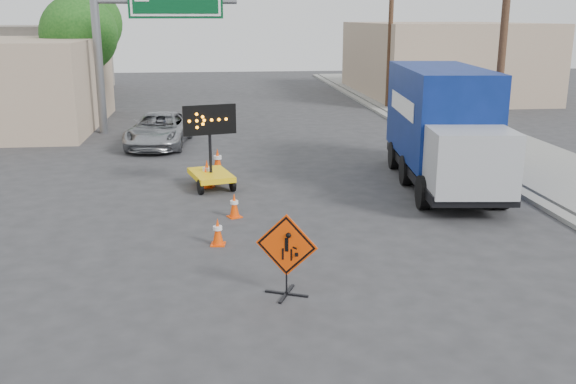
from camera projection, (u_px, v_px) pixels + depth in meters
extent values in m
plane|color=#2D2D30|center=(306.00, 294.00, 11.92)|extent=(100.00, 100.00, 0.00)
cube|color=gray|center=(425.00, 137.00, 27.07)|extent=(0.40, 60.00, 0.12)
cube|color=gray|center=(477.00, 136.00, 27.31)|extent=(4.00, 60.00, 0.15)
cube|color=gray|center=(9.00, 60.00, 42.25)|extent=(12.00, 10.00, 4.40)
cube|color=tan|center=(440.00, 59.00, 41.48)|extent=(10.00, 14.00, 4.60)
cylinder|color=slate|center=(98.00, 55.00, 27.55)|extent=(0.36, 0.36, 6.80)
cylinder|color=slate|center=(166.00, 2.00, 27.29)|extent=(6.00, 0.20, 0.20)
cylinder|color=slate|center=(84.00, 26.00, 34.70)|extent=(0.44, 0.44, 9.00)
cylinder|color=#4B3120|center=(504.00, 32.00, 21.19)|extent=(0.26, 0.26, 9.00)
cylinder|color=#4B3120|center=(391.00, 26.00, 34.60)|extent=(0.26, 0.26, 9.00)
cylinder|color=#4B3120|center=(84.00, 87.00, 31.68)|extent=(0.28, 0.28, 3.25)
sphere|color=#144513|center=(79.00, 34.00, 31.01)|extent=(3.71, 3.71, 3.71)
cylinder|color=#4B3120|center=(92.00, 71.00, 39.19)|extent=(0.28, 0.28, 3.58)
sphere|color=#144513|center=(88.00, 23.00, 38.45)|extent=(4.10, 4.10, 4.10)
cube|color=black|center=(287.00, 294.00, 11.90)|extent=(0.79, 0.39, 0.04)
cube|color=black|center=(287.00, 294.00, 11.90)|extent=(0.39, 0.79, 0.04)
cylinder|color=black|center=(287.00, 278.00, 11.82)|extent=(0.03, 0.03, 0.65)
cube|color=#F44205|center=(286.00, 245.00, 11.65)|extent=(1.09, 0.50, 1.18)
cube|color=black|center=(286.00, 245.00, 11.65)|extent=(1.01, 0.45, 1.10)
cube|color=yellow|center=(211.00, 175.00, 19.23)|extent=(1.48, 1.98, 0.16)
cylinder|color=black|center=(210.00, 142.00, 18.96)|extent=(0.09, 0.09, 1.94)
cube|color=black|center=(209.00, 120.00, 18.79)|extent=(1.56, 0.49, 0.88)
imported|color=#9EA0A5|center=(159.00, 130.00, 25.40)|extent=(2.64, 4.89, 1.30)
cube|color=black|center=(442.00, 169.00, 19.36)|extent=(2.98, 7.50, 0.27)
cube|color=#061951|center=(437.00, 113.00, 19.64)|extent=(2.89, 5.88, 2.74)
cube|color=#9EA0A5|center=(483.00, 162.00, 16.33)|extent=(2.27, 1.86, 1.64)
cube|color=#F44205|center=(218.00, 244.00, 14.50)|extent=(0.36, 0.36, 0.03)
cone|color=#F44205|center=(218.00, 231.00, 14.42)|extent=(0.25, 0.25, 0.61)
cylinder|color=silver|center=(218.00, 228.00, 14.40)|extent=(0.20, 0.20, 0.09)
cube|color=#F44205|center=(235.00, 217.00, 16.50)|extent=(0.42, 0.42, 0.03)
cone|color=#F44205|center=(234.00, 205.00, 16.42)|extent=(0.25, 0.25, 0.60)
cylinder|color=silver|center=(234.00, 202.00, 16.40)|extent=(0.20, 0.20, 0.09)
cube|color=#F44205|center=(207.00, 185.00, 19.55)|extent=(0.45, 0.45, 0.03)
cone|color=#F44205|center=(207.00, 172.00, 19.45)|extent=(0.32, 0.32, 0.78)
cylinder|color=silver|center=(207.00, 169.00, 19.42)|extent=(0.26, 0.26, 0.11)
cube|color=#F44205|center=(206.00, 187.00, 19.37)|extent=(0.40, 0.40, 0.03)
cone|color=#F44205|center=(206.00, 177.00, 19.28)|extent=(0.25, 0.25, 0.61)
cylinder|color=silver|center=(206.00, 174.00, 19.26)|extent=(0.21, 0.21, 0.09)
cube|color=#F44205|center=(218.00, 172.00, 21.21)|extent=(0.50, 0.50, 0.03)
cone|color=#F44205|center=(218.00, 160.00, 21.10)|extent=(0.32, 0.32, 0.77)
cylinder|color=silver|center=(218.00, 157.00, 21.08)|extent=(0.26, 0.26, 0.11)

